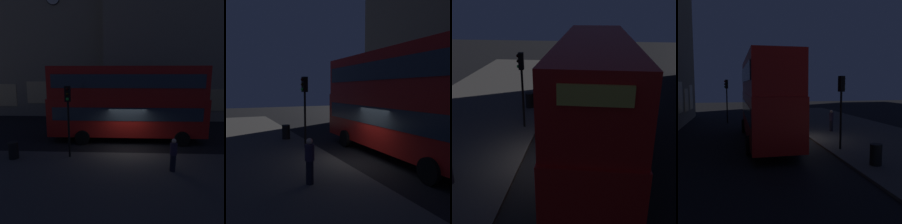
# 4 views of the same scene
# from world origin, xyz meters

# --- Properties ---
(ground_plane) EXTENTS (80.00, 80.00, 0.00)m
(ground_plane) POSITION_xyz_m (0.00, 0.00, 0.00)
(ground_plane) COLOR black
(double_decker_bus) EXTENTS (11.09, 2.89, 5.32)m
(double_decker_bus) POSITION_xyz_m (-0.06, 2.02, 2.97)
(double_decker_bus) COLOR red
(double_decker_bus) RESTS_ON ground
(traffic_light_near_kerb) EXTENTS (0.35, 0.38, 4.02)m
(traffic_light_near_kerb) POSITION_xyz_m (-3.35, -1.72, 3.01)
(traffic_light_near_kerb) COLOR black
(traffic_light_near_kerb) RESTS_ON sidewalk_slab
(litter_bin) EXTENTS (0.53, 0.53, 0.94)m
(litter_bin) POSITION_xyz_m (-6.42, -2.07, 0.59)
(litter_bin) COLOR black
(litter_bin) RESTS_ON sidewalk_slab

